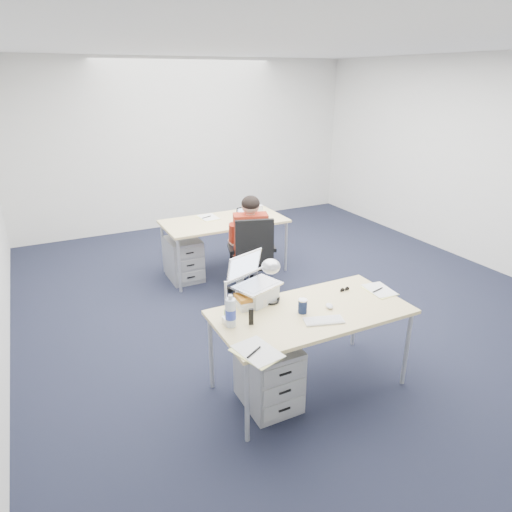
{
  "coord_description": "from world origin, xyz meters",
  "views": [
    {
      "loc": [
        -2.55,
        -4.16,
        2.51
      ],
      "look_at": [
        -0.68,
        -0.43,
        0.85
      ],
      "focal_mm": 32.0,
      "sensor_mm": 36.0,
      "label": 1
    }
  ],
  "objects_px": {
    "desk_far": "(224,224)",
    "silver_laptop": "(257,280)",
    "office_chair": "(252,276)",
    "desk_lamp": "(244,292)",
    "computer_mouse": "(329,306)",
    "bear_figurine": "(229,310)",
    "desk_near": "(311,316)",
    "drawer_pedestal_near": "(269,374)",
    "cordless_phone": "(251,317)",
    "seated_person": "(249,245)",
    "water_bottle": "(231,311)",
    "sunglasses": "(345,290)",
    "headphones": "(271,300)",
    "book_stack": "(250,300)",
    "can_koozie": "(303,306)",
    "dark_laptop": "(251,215)",
    "far_cup": "(260,209)",
    "wireless_keyboard": "(324,320)",
    "drawer_pedestal_far": "(184,259)"
  },
  "relations": [
    {
      "from": "headphones",
      "to": "dark_laptop",
      "type": "relative_size",
      "value": 0.59
    },
    {
      "from": "silver_laptop",
      "to": "wireless_keyboard",
      "type": "bearing_deg",
      "value": -79.89
    },
    {
      "from": "desk_near",
      "to": "cordless_phone",
      "type": "distance_m",
      "value": 0.55
    },
    {
      "from": "computer_mouse",
      "to": "sunglasses",
      "type": "relative_size",
      "value": 0.92
    },
    {
      "from": "desk_far",
      "to": "dark_laptop",
      "type": "relative_size",
      "value": 5.02
    },
    {
      "from": "desk_lamp",
      "to": "computer_mouse",
      "type": "bearing_deg",
      "value": -33.71
    },
    {
      "from": "seated_person",
      "to": "silver_laptop",
      "type": "bearing_deg",
      "value": -94.98
    },
    {
      "from": "desk_far",
      "to": "seated_person",
      "type": "bearing_deg",
      "value": -89.12
    },
    {
      "from": "water_bottle",
      "to": "dark_laptop",
      "type": "height_order",
      "value": "water_bottle"
    },
    {
      "from": "water_bottle",
      "to": "headphones",
      "type": "bearing_deg",
      "value": 24.91
    },
    {
      "from": "silver_laptop",
      "to": "cordless_phone",
      "type": "bearing_deg",
      "value": -143.13
    },
    {
      "from": "office_chair",
      "to": "sunglasses",
      "type": "height_order",
      "value": "office_chair"
    },
    {
      "from": "drawer_pedestal_near",
      "to": "water_bottle",
      "type": "relative_size",
      "value": 2.13
    },
    {
      "from": "desk_far",
      "to": "bear_figurine",
      "type": "bearing_deg",
      "value": -111.98
    },
    {
      "from": "desk_near",
      "to": "sunglasses",
      "type": "distance_m",
      "value": 0.5
    },
    {
      "from": "wireless_keyboard",
      "to": "bear_figurine",
      "type": "height_order",
      "value": "bear_figurine"
    },
    {
      "from": "book_stack",
      "to": "far_cup",
      "type": "bearing_deg",
      "value": 61.14
    },
    {
      "from": "desk_far",
      "to": "silver_laptop",
      "type": "bearing_deg",
      "value": -106.02
    },
    {
      "from": "bear_figurine",
      "to": "desk_far",
      "type": "bearing_deg",
      "value": 76.43
    },
    {
      "from": "cordless_phone",
      "to": "office_chair",
      "type": "bearing_deg",
      "value": 82.0
    },
    {
      "from": "office_chair",
      "to": "drawer_pedestal_near",
      "type": "height_order",
      "value": "office_chair"
    },
    {
      "from": "desk_lamp",
      "to": "desk_far",
      "type": "bearing_deg",
      "value": 47.11
    },
    {
      "from": "water_bottle",
      "to": "far_cup",
      "type": "height_order",
      "value": "water_bottle"
    },
    {
      "from": "book_stack",
      "to": "can_koozie",
      "type": "bearing_deg",
      "value": -42.05
    },
    {
      "from": "wireless_keyboard",
      "to": "headphones",
      "type": "height_order",
      "value": "headphones"
    },
    {
      "from": "headphones",
      "to": "can_koozie",
      "type": "relative_size",
      "value": 1.59
    },
    {
      "from": "dark_laptop",
      "to": "desk_lamp",
      "type": "bearing_deg",
      "value": -136.05
    },
    {
      "from": "computer_mouse",
      "to": "cordless_phone",
      "type": "bearing_deg",
      "value": -163.51
    },
    {
      "from": "far_cup",
      "to": "desk_far",
      "type": "bearing_deg",
      "value": -171.59
    },
    {
      "from": "seated_person",
      "to": "water_bottle",
      "type": "relative_size",
      "value": 4.82
    },
    {
      "from": "seated_person",
      "to": "desk_near",
      "type": "bearing_deg",
      "value": -81.99
    },
    {
      "from": "drawer_pedestal_near",
      "to": "desk_far",
      "type": "bearing_deg",
      "value": 74.29
    },
    {
      "from": "desk_near",
      "to": "bear_figurine",
      "type": "relative_size",
      "value": 10.14
    },
    {
      "from": "silver_laptop",
      "to": "headphones",
      "type": "xyz_separation_m",
      "value": [
        0.09,
        -0.07,
        -0.18
      ]
    },
    {
      "from": "computer_mouse",
      "to": "can_koozie",
      "type": "distance_m",
      "value": 0.25
    },
    {
      "from": "office_chair",
      "to": "desk_lamp",
      "type": "xyz_separation_m",
      "value": [
        -0.86,
        -1.6,
        0.68
      ]
    },
    {
      "from": "headphones",
      "to": "book_stack",
      "type": "distance_m",
      "value": 0.19
    },
    {
      "from": "book_stack",
      "to": "sunglasses",
      "type": "height_order",
      "value": "book_stack"
    },
    {
      "from": "desk_far",
      "to": "bear_figurine",
      "type": "distance_m",
      "value": 2.64
    },
    {
      "from": "can_koozie",
      "to": "silver_laptop",
      "type": "bearing_deg",
      "value": 123.68
    },
    {
      "from": "drawer_pedestal_near",
      "to": "far_cup",
      "type": "bearing_deg",
      "value": 64.22
    },
    {
      "from": "desk_near",
      "to": "desk_far",
      "type": "bearing_deg",
      "value": 82.72
    },
    {
      "from": "desk_near",
      "to": "drawer_pedestal_near",
      "type": "relative_size",
      "value": 2.91
    },
    {
      "from": "drawer_pedestal_near",
      "to": "can_koozie",
      "type": "height_order",
      "value": "can_koozie"
    },
    {
      "from": "wireless_keyboard",
      "to": "sunglasses",
      "type": "bearing_deg",
      "value": 54.61
    },
    {
      "from": "drawer_pedestal_far",
      "to": "water_bottle",
      "type": "bearing_deg",
      "value": -99.79
    },
    {
      "from": "desk_near",
      "to": "drawer_pedestal_near",
      "type": "bearing_deg",
      "value": -174.07
    },
    {
      "from": "computer_mouse",
      "to": "bear_figurine",
      "type": "relative_size",
      "value": 0.58
    },
    {
      "from": "office_chair",
      "to": "headphones",
      "type": "xyz_separation_m",
      "value": [
        -0.52,
        -1.42,
        0.45
      ]
    },
    {
      "from": "drawer_pedestal_near",
      "to": "silver_laptop",
      "type": "distance_m",
      "value": 0.77
    }
  ]
}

